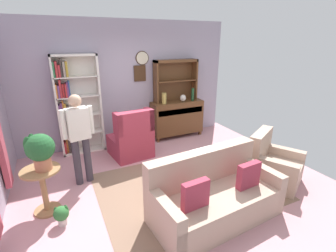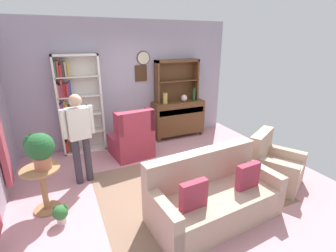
{
  "view_description": "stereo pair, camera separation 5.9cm",
  "coord_description": "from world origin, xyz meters",
  "px_view_note": "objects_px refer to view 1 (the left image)",
  "views": [
    {
      "loc": [
        -1.61,
        -3.43,
        2.36
      ],
      "look_at": [
        0.1,
        0.2,
        0.95
      ],
      "focal_mm": 26.25,
      "sensor_mm": 36.0,
      "label": 1
    },
    {
      "loc": [
        -1.56,
        -3.45,
        2.36
      ],
      "look_at": [
        0.1,
        0.2,
        0.95
      ],
      "focal_mm": 26.25,
      "sensor_mm": 36.0,
      "label": 2
    }
  ],
  "objects_px": {
    "sideboard": "(177,117)",
    "vase_tall": "(164,98)",
    "wingback_chair": "(132,140)",
    "coffee_table": "(185,171)",
    "bookshelf": "(75,105)",
    "potted_plant_large": "(40,149)",
    "vase_round": "(183,98)",
    "couch_floral": "(214,196)",
    "person_reading": "(79,134)",
    "sideboard_hutch": "(175,75)",
    "plant_stand": "(43,186)",
    "potted_plant_small": "(61,214)",
    "bottle_wine": "(193,94)",
    "armchair_floral": "(273,166)",
    "book_stack": "(181,164)"
  },
  "relations": [
    {
      "from": "bookshelf",
      "to": "potted_plant_large",
      "type": "distance_m",
      "value": 2.05
    },
    {
      "from": "vase_round",
      "to": "wingback_chair",
      "type": "bearing_deg",
      "value": -159.0
    },
    {
      "from": "sideboard_hutch",
      "to": "vase_tall",
      "type": "height_order",
      "value": "sideboard_hutch"
    },
    {
      "from": "sideboard",
      "to": "vase_tall",
      "type": "relative_size",
      "value": 5.06
    },
    {
      "from": "sideboard",
      "to": "armchair_floral",
      "type": "bearing_deg",
      "value": -79.04
    },
    {
      "from": "wingback_chair",
      "to": "coffee_table",
      "type": "relative_size",
      "value": 1.31
    },
    {
      "from": "bookshelf",
      "to": "armchair_floral",
      "type": "distance_m",
      "value": 4.06
    },
    {
      "from": "wingback_chair",
      "to": "plant_stand",
      "type": "bearing_deg",
      "value": -144.41
    },
    {
      "from": "bottle_wine",
      "to": "potted_plant_small",
      "type": "distance_m",
      "value": 4.02
    },
    {
      "from": "bookshelf",
      "to": "vase_tall",
      "type": "distance_m",
      "value": 2.0
    },
    {
      "from": "sideboard_hutch",
      "to": "person_reading",
      "type": "height_order",
      "value": "sideboard_hutch"
    },
    {
      "from": "wingback_chair",
      "to": "sideboard",
      "type": "bearing_deg",
      "value": 25.02
    },
    {
      "from": "vase_round",
      "to": "plant_stand",
      "type": "height_order",
      "value": "vase_round"
    },
    {
      "from": "coffee_table",
      "to": "book_stack",
      "type": "height_order",
      "value": "book_stack"
    },
    {
      "from": "potted_plant_small",
      "to": "sideboard_hutch",
      "type": "bearing_deg",
      "value": 39.18
    },
    {
      "from": "wingback_chair",
      "to": "plant_stand",
      "type": "relative_size",
      "value": 1.54
    },
    {
      "from": "vase_round",
      "to": "person_reading",
      "type": "bearing_deg",
      "value": -155.16
    },
    {
      "from": "vase_round",
      "to": "bookshelf",
      "type": "bearing_deg",
      "value": 176.55
    },
    {
      "from": "potted_plant_large",
      "to": "vase_round",
      "type": "bearing_deg",
      "value": 29.7
    },
    {
      "from": "potted_plant_small",
      "to": "vase_tall",
      "type": "bearing_deg",
      "value": 40.91
    },
    {
      "from": "couch_floral",
      "to": "potted_plant_small",
      "type": "distance_m",
      "value": 2.07
    },
    {
      "from": "plant_stand",
      "to": "potted_plant_large",
      "type": "distance_m",
      "value": 0.56
    },
    {
      "from": "sideboard",
      "to": "bottle_wine",
      "type": "distance_m",
      "value": 0.69
    },
    {
      "from": "bookshelf",
      "to": "potted_plant_large",
      "type": "xyz_separation_m",
      "value": [
        -0.64,
        -1.95,
        -0.09
      ]
    },
    {
      "from": "book_stack",
      "to": "person_reading",
      "type": "bearing_deg",
      "value": 147.19
    },
    {
      "from": "sideboard",
      "to": "coffee_table",
      "type": "bearing_deg",
      "value": -114.2
    },
    {
      "from": "wingback_chair",
      "to": "potted_plant_large",
      "type": "xyz_separation_m",
      "value": [
        -1.62,
        -1.21,
        0.6
      ]
    },
    {
      "from": "sideboard_hutch",
      "to": "armchair_floral",
      "type": "xyz_separation_m",
      "value": [
        0.51,
        -2.76,
        -1.27
      ]
    },
    {
      "from": "couch_floral",
      "to": "bookshelf",
      "type": "bearing_deg",
      "value": 115.41
    },
    {
      "from": "sideboard_hutch",
      "to": "potted_plant_small",
      "type": "height_order",
      "value": "sideboard_hutch"
    },
    {
      "from": "bottle_wine",
      "to": "book_stack",
      "type": "relative_size",
      "value": 1.56
    },
    {
      "from": "bottle_wine",
      "to": "potted_plant_large",
      "type": "bearing_deg",
      "value": -152.51
    },
    {
      "from": "sideboard",
      "to": "vase_tall",
      "type": "xyz_separation_m",
      "value": [
        -0.39,
        -0.08,
        0.54
      ]
    },
    {
      "from": "sideboard_hutch",
      "to": "bottle_wine",
      "type": "height_order",
      "value": "sideboard_hutch"
    },
    {
      "from": "vase_round",
      "to": "couch_floral",
      "type": "xyz_separation_m",
      "value": [
        -1.07,
        -2.88,
        -0.69
      ]
    },
    {
      "from": "sideboard",
      "to": "coffee_table",
      "type": "height_order",
      "value": "sideboard"
    },
    {
      "from": "potted_plant_small",
      "to": "bookshelf",
      "type": "bearing_deg",
      "value": 77.85
    },
    {
      "from": "bottle_wine",
      "to": "person_reading",
      "type": "relative_size",
      "value": 0.2
    },
    {
      "from": "bottle_wine",
      "to": "wingback_chair",
      "type": "height_order",
      "value": "bottle_wine"
    },
    {
      "from": "bookshelf",
      "to": "couch_floral",
      "type": "bearing_deg",
      "value": -64.59
    },
    {
      "from": "couch_floral",
      "to": "plant_stand",
      "type": "distance_m",
      "value": 2.4
    },
    {
      "from": "sideboard",
      "to": "plant_stand",
      "type": "relative_size",
      "value": 1.91
    },
    {
      "from": "vase_round",
      "to": "book_stack",
      "type": "height_order",
      "value": "vase_round"
    },
    {
      "from": "wingback_chair",
      "to": "plant_stand",
      "type": "distance_m",
      "value": 2.04
    },
    {
      "from": "potted_plant_small",
      "to": "coffee_table",
      "type": "bearing_deg",
      "value": -0.07
    },
    {
      "from": "person_reading",
      "to": "sideboard_hutch",
      "type": "bearing_deg",
      "value": 29.19
    },
    {
      "from": "vase_round",
      "to": "potted_plant_large",
      "type": "bearing_deg",
      "value": -150.3
    },
    {
      "from": "armchair_floral",
      "to": "coffee_table",
      "type": "height_order",
      "value": "armchair_floral"
    },
    {
      "from": "plant_stand",
      "to": "person_reading",
      "type": "height_order",
      "value": "person_reading"
    },
    {
      "from": "vase_round",
      "to": "coffee_table",
      "type": "distance_m",
      "value": 2.54
    }
  ]
}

